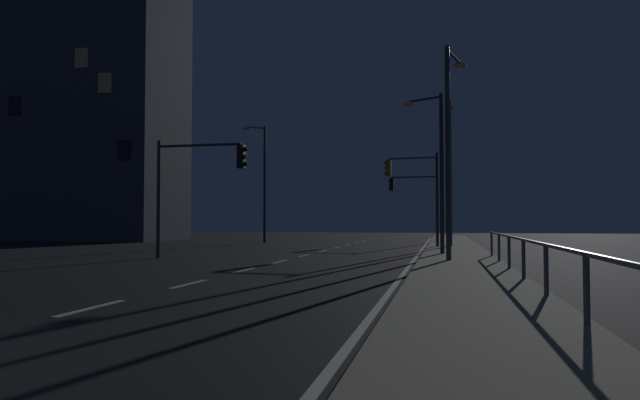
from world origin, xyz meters
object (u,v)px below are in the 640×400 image
street_lamp_median (450,159)px  building_distant (82,50)px  traffic_light_mid_left (415,193)px  traffic_light_far_left (198,174)px  street_lamp_corner (435,157)px  traffic_light_far_center (414,182)px  street_lamp_mid_block (262,174)px  street_lamp_far_end (450,132)px

street_lamp_median → building_distant: size_ratio=0.27×
traffic_light_mid_left → traffic_light_far_left: bearing=-110.9°
traffic_light_mid_left → street_lamp_corner: bearing=-84.3°
traffic_light_far_center → street_lamp_corner: 7.09m
street_lamp_mid_block → street_lamp_median: bearing=-22.2°
traffic_light_far_center → street_lamp_median: size_ratio=0.62×
traffic_light_far_left → street_lamp_corner: street_lamp_corner is taller
street_lamp_corner → street_lamp_far_end: street_lamp_far_end is taller
traffic_light_far_left → street_lamp_far_end: 10.28m
traffic_light_mid_left → street_lamp_corner: size_ratio=0.70×
traffic_light_far_left → building_distant: building_distant is taller
traffic_light_mid_left → traffic_light_far_left: traffic_light_mid_left is taller
street_lamp_corner → street_lamp_mid_block: (-12.21, 13.01, 0.50)m
traffic_light_far_center → traffic_light_far_left: bearing=-128.0°
traffic_light_mid_left → traffic_light_far_left: 22.09m
street_lamp_mid_block → street_lamp_far_end: bearing=-53.3°
traffic_light_far_left → street_lamp_corner: 10.31m
street_lamp_far_end → traffic_light_far_center: bearing=99.6°
traffic_light_far_left → street_lamp_median: size_ratio=0.59×
traffic_light_mid_left → street_lamp_mid_block: size_ratio=0.59×
street_lamp_median → street_lamp_corner: bearing=-95.5°
street_lamp_far_end → building_distant: bearing=145.1°
traffic_light_far_center → street_lamp_median: street_lamp_median is taller
traffic_light_far_left → street_lamp_median: street_lamp_median is taller
traffic_light_far_left → street_lamp_mid_block: (-2.63, 16.70, 1.39)m
street_lamp_mid_block → building_distant: (-16.85, 3.49, 10.91)m
traffic_light_mid_left → street_lamp_far_end: 21.28m
traffic_light_far_left → street_lamp_mid_block: 16.97m
street_lamp_corner → street_lamp_far_end: bearing=-81.8°
traffic_light_far_center → building_distant: 31.75m
street_lamp_median → street_lamp_mid_block: bearing=157.8°
building_distant → street_lamp_far_end: bearing=-34.9°
traffic_light_far_left → traffic_light_far_center: bearing=52.0°
street_lamp_corner → street_lamp_far_end: size_ratio=0.90×
street_lamp_mid_block → building_distant: building_distant is taller
street_lamp_median → building_distant: (-29.81, 8.78, 10.70)m
traffic_light_far_center → street_lamp_far_end: street_lamp_far_end is taller
traffic_light_far_left → traffic_light_far_center: 13.50m
street_lamp_corner → building_distant: 35.31m
building_distant → street_lamp_corner: bearing=-29.6°
traffic_light_far_left → street_lamp_corner: size_ratio=0.70×
traffic_light_far_center → street_lamp_median: (2.02, 0.78, 1.32)m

